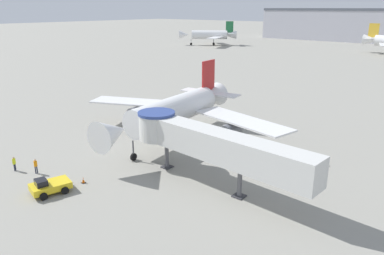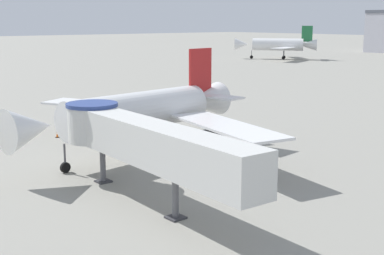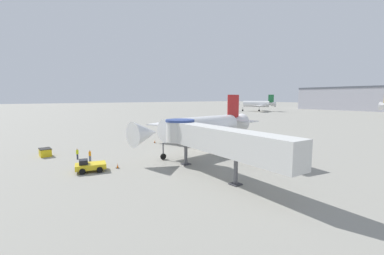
# 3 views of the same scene
# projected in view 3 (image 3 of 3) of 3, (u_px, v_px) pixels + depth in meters

# --- Properties ---
(ground_plane) EXTENTS (800.00, 800.00, 0.00)m
(ground_plane) POSITION_uv_depth(u_px,v_px,m) (206.00, 151.00, 44.07)
(ground_plane) COLOR gray
(main_airplane) EXTENTS (31.28, 24.98, 9.73)m
(main_airplane) POSITION_uv_depth(u_px,v_px,m) (204.00, 128.00, 43.75)
(main_airplane) COLOR white
(main_airplane) RESTS_ON ground_plane
(jet_bridge) EXTENTS (21.16, 4.39, 6.14)m
(jet_bridge) POSITION_uv_depth(u_px,v_px,m) (211.00, 138.00, 30.39)
(jet_bridge) COLOR silver
(jet_bridge) RESTS_ON ground_plane
(pushback_tug_yellow) EXTENTS (3.14, 4.02, 1.56)m
(pushback_tug_yellow) POSITION_uv_depth(u_px,v_px,m) (90.00, 166.00, 32.17)
(pushback_tug_yellow) COLOR yellow
(pushback_tug_yellow) RESTS_ON ground_plane
(service_container_yellow) EXTENTS (2.32, 1.68, 1.24)m
(service_container_yellow) POSITION_uv_depth(u_px,v_px,m) (45.00, 152.00, 40.48)
(service_container_yellow) COLOR yellow
(service_container_yellow) RESTS_ON ground_plane
(traffic_cone_port_wing) EXTENTS (0.39, 0.39, 0.65)m
(traffic_cone_port_wing) POSITION_uv_depth(u_px,v_px,m) (155.00, 141.00, 52.19)
(traffic_cone_port_wing) COLOR black
(traffic_cone_port_wing) RESTS_ON ground_plane
(traffic_cone_starboard_wing) EXTENTS (0.50, 0.50, 0.83)m
(traffic_cone_starboard_wing) POSITION_uv_depth(u_px,v_px,m) (265.00, 163.00, 34.62)
(traffic_cone_starboard_wing) COLOR black
(traffic_cone_starboard_wing) RESTS_ON ground_plane
(traffic_cone_near_nose) EXTENTS (0.40, 0.40, 0.66)m
(traffic_cone_near_nose) POSITION_uv_depth(u_px,v_px,m) (117.00, 166.00, 33.61)
(traffic_cone_near_nose) COLOR black
(traffic_cone_near_nose) RESTS_ON ground_plane
(ground_crew_marshaller) EXTENTS (0.31, 0.37, 1.65)m
(ground_crew_marshaller) POSITION_uv_depth(u_px,v_px,m) (77.00, 153.00, 38.31)
(ground_crew_marshaller) COLOR #1E2338
(ground_crew_marshaller) RESTS_ON ground_plane
(ground_crew_wing_walker) EXTENTS (0.26, 0.36, 1.67)m
(ground_crew_wing_walker) POSITION_uv_depth(u_px,v_px,m) (90.00, 155.00, 37.05)
(ground_crew_wing_walker) COLOR #1E2338
(ground_crew_wing_walker) RESTS_ON ground_plane
(background_jet_green_tail) EXTENTS (23.86, 25.17, 10.90)m
(background_jet_green_tail) POSITION_uv_depth(u_px,v_px,m) (257.00, 104.00, 169.42)
(background_jet_green_tail) COLOR white
(background_jet_green_tail) RESTS_ON ground_plane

